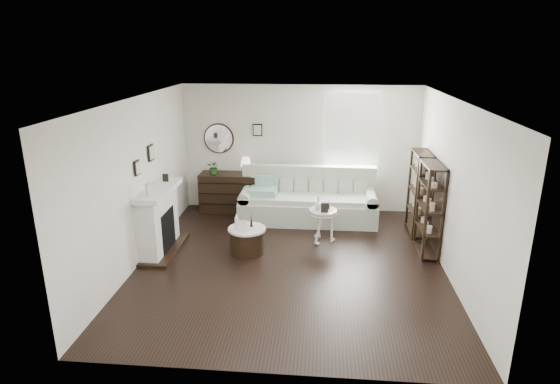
# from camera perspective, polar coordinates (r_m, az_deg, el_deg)

# --- Properties ---
(room) EXTENTS (5.50, 5.50, 5.50)m
(room) POSITION_cam_1_polar(r_m,az_deg,el_deg) (9.94, 6.66, 6.49)
(room) COLOR black
(room) RESTS_ON ground
(fireplace) EXTENTS (0.50, 1.40, 1.84)m
(fireplace) POSITION_cam_1_polar(r_m,az_deg,el_deg) (8.41, -14.55, -3.57)
(fireplace) COLOR white
(fireplace) RESTS_ON ground
(shelf_unit_far) EXTENTS (0.30, 0.80, 1.60)m
(shelf_unit_far) POSITION_cam_1_polar(r_m,az_deg,el_deg) (9.21, 16.62, -0.15)
(shelf_unit_far) COLOR black
(shelf_unit_far) RESTS_ON ground
(shelf_unit_near) EXTENTS (0.30, 0.80, 1.60)m
(shelf_unit_near) POSITION_cam_1_polar(r_m,az_deg,el_deg) (8.37, 17.75, -2.02)
(shelf_unit_near) COLOR black
(shelf_unit_near) RESTS_ON ground
(sofa) EXTENTS (2.78, 0.96, 1.08)m
(sofa) POSITION_cam_1_polar(r_m,az_deg,el_deg) (9.67, 3.42, -1.35)
(sofa) COLOR #9EA996
(sofa) RESTS_ON ground
(quilt) EXTENTS (0.57, 0.47, 0.14)m
(quilt) POSITION_cam_1_polar(r_m,az_deg,el_deg) (9.52, -2.05, 0.06)
(quilt) COLOR #289361
(quilt) RESTS_ON sofa
(suitcase) EXTENTS (0.58, 0.36, 0.37)m
(suitcase) POSITION_cam_1_polar(r_m,az_deg,el_deg) (9.72, 9.87, -2.57)
(suitcase) COLOR brown
(suitcase) RESTS_ON ground
(dresser) EXTENTS (1.26, 0.54, 0.84)m
(dresser) POSITION_cam_1_polar(r_m,az_deg,el_deg) (10.20, -6.15, -0.03)
(dresser) COLOR black
(dresser) RESTS_ON ground
(table_lamp) EXTENTS (0.24, 0.24, 0.36)m
(table_lamp) POSITION_cam_1_polar(r_m,az_deg,el_deg) (9.97, -4.18, 3.21)
(table_lamp) COLOR beige
(table_lamp) RESTS_ON dresser
(potted_plant) EXTENTS (0.30, 0.27, 0.29)m
(potted_plant) POSITION_cam_1_polar(r_m,az_deg,el_deg) (10.06, -8.07, 3.00)
(potted_plant) COLOR #1D4F16
(potted_plant) RESTS_ON dresser
(drum_table) EXTENTS (0.65, 0.65, 0.45)m
(drum_table) POSITION_cam_1_polar(r_m,az_deg,el_deg) (8.21, -4.02, -5.86)
(drum_table) COLOR black
(drum_table) RESTS_ON ground
(pedestal_table) EXTENTS (0.51, 0.51, 0.62)m
(pedestal_table) POSITION_cam_1_polar(r_m,az_deg,el_deg) (8.54, 5.27, -2.52)
(pedestal_table) COLOR silver
(pedestal_table) RESTS_ON ground
(eiffel_drum) EXTENTS (0.14, 0.14, 0.21)m
(eiffel_drum) POSITION_cam_1_polar(r_m,az_deg,el_deg) (8.12, -3.51, -3.62)
(eiffel_drum) COLOR black
(eiffel_drum) RESTS_ON drum_table
(bottle_drum) EXTENTS (0.06, 0.06, 0.28)m
(bottle_drum) POSITION_cam_1_polar(r_m,az_deg,el_deg) (8.04, -5.31, -3.64)
(bottle_drum) COLOR silver
(bottle_drum) RESTS_ON drum_table
(card_frame_drum) EXTENTS (0.16, 0.09, 0.20)m
(card_frame_drum) POSITION_cam_1_polar(r_m,az_deg,el_deg) (7.95, -4.58, -4.17)
(card_frame_drum) COLOR silver
(card_frame_drum) RESTS_ON drum_table
(eiffel_ped) EXTENTS (0.13, 0.13, 0.17)m
(eiffel_ped) POSITION_cam_1_polar(r_m,az_deg,el_deg) (8.53, 5.97, -1.58)
(eiffel_ped) COLOR black
(eiffel_ped) RESTS_ON pedestal_table
(flask_ped) EXTENTS (0.14, 0.14, 0.27)m
(flask_ped) POSITION_cam_1_polar(r_m,az_deg,el_deg) (8.50, 4.70, -1.26)
(flask_ped) COLOR silver
(flask_ped) RESTS_ON pedestal_table
(card_frame_ped) EXTENTS (0.13, 0.07, 0.17)m
(card_frame_ped) POSITION_cam_1_polar(r_m,az_deg,el_deg) (8.37, 5.44, -1.95)
(card_frame_ped) COLOR black
(card_frame_ped) RESTS_ON pedestal_table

